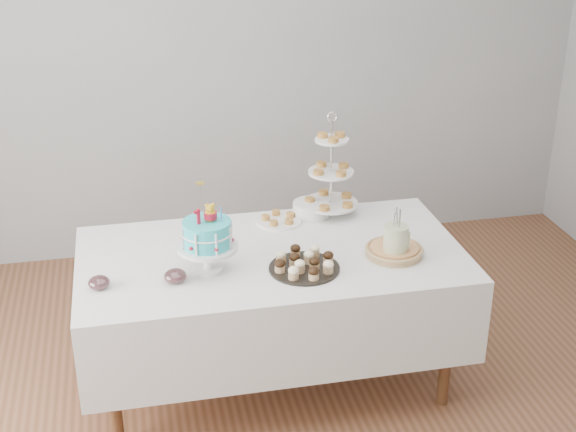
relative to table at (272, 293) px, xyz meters
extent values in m
plane|color=brown|center=(0.00, -0.30, -0.54)|extent=(5.00, 5.00, 0.00)
cube|color=gray|center=(0.00, 1.70, 0.81)|extent=(5.00, 0.04, 2.70)
cube|color=white|center=(0.00, 0.00, 0.00)|extent=(1.92, 1.02, 0.45)
cylinder|color=brown|center=(-0.82, -0.37, -0.21)|extent=(0.06, 0.06, 0.67)
cylinder|color=brown|center=(0.82, -0.37, -0.21)|extent=(0.06, 0.06, 0.67)
cylinder|color=brown|center=(-0.82, 0.37, -0.21)|extent=(0.06, 0.06, 0.67)
cylinder|color=brown|center=(0.82, 0.37, -0.21)|extent=(0.06, 0.06, 0.67)
cylinder|color=#30C8D3|center=(-0.33, -0.12, 0.43)|extent=(0.23, 0.23, 0.12)
torus|color=white|center=(-0.33, -0.12, 0.43)|extent=(0.24, 0.24, 0.01)
cube|color=#B11226|center=(-0.37, -0.14, 0.53)|extent=(0.02, 0.02, 0.07)
cylinder|color=#3679E8|center=(-0.26, -0.14, 0.53)|extent=(0.01, 0.01, 0.07)
cylinder|color=silver|center=(-0.35, -0.09, 0.58)|extent=(0.00, 0.00, 0.18)
cylinder|color=yellow|center=(-0.35, -0.09, 0.67)|extent=(0.05, 0.05, 0.01)
cylinder|color=black|center=(0.12, -0.20, 0.23)|extent=(0.34, 0.34, 0.01)
ellipsoid|color=black|center=(0.06, -0.20, 0.28)|extent=(0.05, 0.05, 0.04)
ellipsoid|color=#FFF4C5|center=(0.19, -0.20, 0.28)|extent=(0.05, 0.05, 0.04)
cylinder|color=tan|center=(0.59, -0.15, 0.24)|extent=(0.27, 0.27, 0.03)
cylinder|color=tan|center=(0.59, -0.15, 0.26)|extent=(0.24, 0.24, 0.02)
torus|color=tan|center=(0.59, -0.15, 0.26)|extent=(0.29, 0.29, 0.02)
cylinder|color=silver|center=(0.41, 0.40, 0.50)|extent=(0.02, 0.02, 0.54)
cylinder|color=white|center=(0.41, 0.40, 0.29)|extent=(0.30, 0.30, 0.01)
cylinder|color=white|center=(0.41, 0.40, 0.48)|extent=(0.25, 0.25, 0.01)
cylinder|color=white|center=(0.41, 0.40, 0.66)|extent=(0.18, 0.18, 0.01)
torus|color=silver|center=(0.41, 0.40, 0.79)|extent=(0.06, 0.01, 0.06)
cylinder|color=white|center=(0.30, 0.40, 0.27)|extent=(0.20, 0.20, 0.08)
cylinder|color=white|center=(0.11, 0.35, 0.23)|extent=(0.25, 0.25, 0.01)
ellipsoid|color=silver|center=(-0.84, -0.18, 0.26)|extent=(0.10, 0.10, 0.06)
cylinder|color=#55070C|center=(-0.84, -0.18, 0.25)|extent=(0.07, 0.07, 0.03)
ellipsoid|color=silver|center=(-0.49, -0.19, 0.26)|extent=(0.11, 0.11, 0.06)
cylinder|color=#55070C|center=(-0.49, -0.19, 0.25)|extent=(0.07, 0.07, 0.03)
cylinder|color=beige|center=(0.58, -0.18, 0.32)|extent=(0.12, 0.12, 0.18)
cylinder|color=beige|center=(0.64, -0.20, 0.33)|extent=(0.01, 0.01, 0.09)
camera|label=1|loc=(-0.66, -3.50, 2.06)|focal=50.00mm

